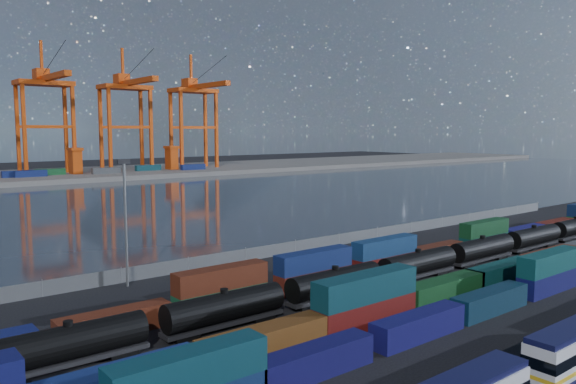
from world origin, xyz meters
TOP-DOWN VIEW (x-y plane):
  - ground at (0.00, 0.00)m, footprint 700.00×700.00m
  - harbor_water at (0.00, 105.00)m, footprint 700.00×700.00m
  - far_quay at (0.00, 210.00)m, footprint 700.00×70.00m
  - container_row_south at (-22.59, -9.47)m, footprint 139.84×2.39m
  - container_row_mid at (7.05, -3.89)m, footprint 142.17×2.62m
  - container_row_north at (4.18, 10.07)m, footprint 140.15×2.32m
  - tanker_string at (-5.36, 4.60)m, footprint 122.22×2.95m
  - waterfront_fence at (-0.00, 28.00)m, footprint 160.12×0.12m
  - yard_light_mast at (-30.00, 26.00)m, footprint 1.60×0.40m
  - straddle_carriers at (-2.50, 200.00)m, footprint 140.00×7.00m

SIDE VIEW (x-z plane):
  - ground at x=0.00m, z-range 0.00..0.00m
  - harbor_water at x=0.00m, z-range 0.01..0.01m
  - far_quay at x=0.00m, z-range 0.00..2.00m
  - waterfront_fence at x=0.00m, z-range -0.10..2.10m
  - container_row_south at x=-22.59m, z-range -0.59..4.49m
  - container_row_mid at x=7.05m, z-range -0.80..4.79m
  - container_row_north at x=4.18m, z-range -0.46..4.48m
  - tanker_string at x=-5.36m, z-range 0.01..4.22m
  - straddle_carriers at x=-2.50m, z-range 2.27..13.37m
  - yard_light_mast at x=-30.00m, z-range 1.00..17.60m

